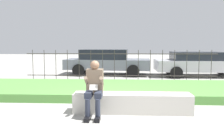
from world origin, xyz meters
TOP-DOWN VIEW (x-y plane):
  - ground_plane at (0.00, 0.00)m, footprint 60.00×60.00m
  - stone_bench at (0.32, 0.00)m, footprint 2.80×0.48m
  - person_seated_reader at (-0.55, -0.27)m, footprint 0.42×0.73m
  - grass_berm at (0.00, 2.07)m, footprint 10.22×2.74m
  - iron_fence at (-0.00, 4.24)m, footprint 8.22×0.03m
  - car_parked_right at (4.02, 6.15)m, footprint 4.53×1.95m
  - car_parked_center at (-0.76, 6.53)m, footprint 4.58×2.06m

SIDE VIEW (x-z plane):
  - ground_plane at x=0.00m, z-range 0.00..0.00m
  - grass_berm at x=0.00m, z-range 0.00..0.24m
  - stone_bench at x=0.32m, z-range -0.03..0.44m
  - car_parked_right at x=4.02m, z-range 0.05..1.30m
  - person_seated_reader at x=-0.55m, z-range 0.06..1.32m
  - car_parked_center at x=-0.76m, z-range 0.04..1.40m
  - iron_fence at x=0.00m, z-range 0.03..1.42m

